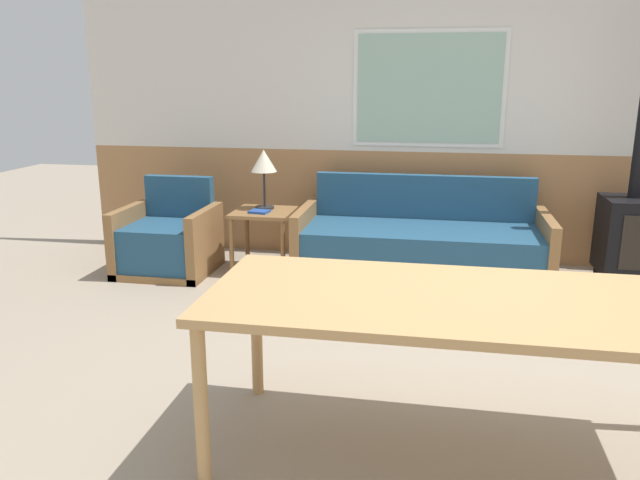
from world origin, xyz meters
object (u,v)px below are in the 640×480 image
(couch, at_px, (421,248))
(side_table, at_px, (264,221))
(wood_stove, at_px, (634,219))
(armchair, at_px, (168,243))
(dining_table, at_px, (454,311))
(table_lamp, at_px, (264,164))

(couch, distance_m, side_table, 1.38)
(wood_stove, bearing_deg, armchair, -174.43)
(armchair, xyz_separation_m, side_table, (0.83, 0.17, 0.19))
(couch, height_order, dining_table, couch)
(armchair, bearing_deg, dining_table, -46.35)
(couch, distance_m, armchair, 2.21)
(wood_stove, bearing_deg, table_lamp, -177.74)
(armchair, distance_m, wood_stove, 3.93)
(couch, relative_size, table_lamp, 4.01)
(couch, xyz_separation_m, table_lamp, (-1.38, 0.03, 0.68))
(dining_table, bearing_deg, couch, 94.40)
(table_lamp, bearing_deg, couch, -1.18)
(armchair, bearing_deg, wood_stove, 4.22)
(couch, relative_size, armchair, 2.59)
(armchair, relative_size, table_lamp, 1.55)
(table_lamp, distance_m, dining_table, 3.10)
(couch, bearing_deg, dining_table, -85.60)
(table_lamp, xyz_separation_m, dining_table, (1.58, -2.65, -0.25))
(armchair, bearing_deg, table_lamp, 16.22)
(couch, relative_size, wood_stove, 0.88)
(table_lamp, bearing_deg, wood_stove, 2.26)
(side_table, bearing_deg, armchair, -168.50)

